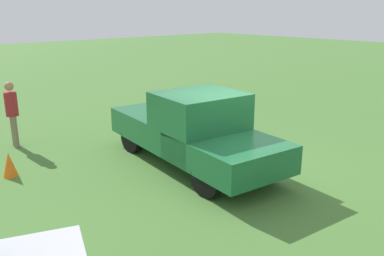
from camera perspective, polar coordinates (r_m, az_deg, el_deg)
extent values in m
plane|color=#477533|center=(9.48, 5.88, -5.95)|extent=(80.00, 80.00, 0.00)
cylinder|color=black|center=(10.65, -8.34, -1.45)|extent=(0.73, 0.22, 0.73)
cylinder|color=black|center=(11.37, -1.47, -0.12)|extent=(0.73, 0.22, 0.73)
cylinder|color=black|center=(8.07, 2.09, -7.16)|extent=(0.73, 0.22, 0.73)
cylinder|color=black|center=(9.01, 9.91, -4.85)|extent=(0.73, 0.22, 0.73)
cube|color=#1E6638|center=(10.81, -4.57, 0.82)|extent=(2.21, 2.05, 0.64)
cube|color=#1E6638|center=(9.25, 1.07, 0.65)|extent=(1.81, 2.00, 1.40)
cube|color=slate|center=(9.14, 1.08, 3.31)|extent=(1.56, 1.83, 0.48)
cube|color=#1E6638|center=(8.62, 4.98, -3.39)|extent=(2.61, 2.10, 0.60)
cube|color=silver|center=(11.68, -6.89, 0.60)|extent=(0.33, 1.75, 0.16)
cylinder|color=#7A6B51|center=(12.03, -23.55, -0.29)|extent=(0.14, 0.14, 0.85)
cylinder|color=#7A6B51|center=(11.83, -23.39, -0.52)|extent=(0.14, 0.14, 0.85)
cylinder|color=maroon|center=(11.76, -23.87, 3.07)|extent=(0.37, 0.37, 0.64)
sphere|color=#A87A56|center=(11.67, -24.14, 5.34)|extent=(0.23, 0.23, 0.23)
cone|color=orange|center=(9.89, -24.08, -4.68)|extent=(0.32, 0.32, 0.55)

